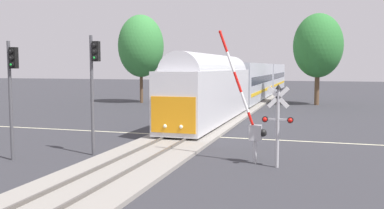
{
  "coord_description": "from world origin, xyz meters",
  "views": [
    {
      "loc": [
        8.07,
        -25.94,
        4.51
      ],
      "look_at": [
        0.12,
        0.61,
        2.0
      ],
      "focal_mm": 39.27,
      "sensor_mm": 36.0,
      "label": 1
    }
  ],
  "objects_px": {
    "crossing_signal_mast": "(278,117)",
    "traffic_signal_near_left": "(12,81)",
    "traffic_signal_median": "(94,76)",
    "elm_centre_background": "(318,46)",
    "crossing_gate_near": "(252,121)",
    "pine_left_background": "(141,46)",
    "commuter_train": "(252,80)"
  },
  "relations": [
    {
      "from": "crossing_gate_near",
      "to": "traffic_signal_median",
      "type": "relative_size",
      "value": 1.02
    },
    {
      "from": "traffic_signal_median",
      "to": "elm_centre_background",
      "type": "relative_size",
      "value": 0.57
    },
    {
      "from": "elm_centre_background",
      "to": "crossing_gate_near",
      "type": "bearing_deg",
      "value": -95.05
    },
    {
      "from": "crossing_signal_mast",
      "to": "elm_centre_background",
      "type": "distance_m",
      "value": 33.06
    },
    {
      "from": "crossing_gate_near",
      "to": "pine_left_background",
      "type": "distance_m",
      "value": 34.36
    },
    {
      "from": "commuter_train",
      "to": "traffic_signal_median",
      "type": "relative_size",
      "value": 10.85
    },
    {
      "from": "traffic_signal_median",
      "to": "traffic_signal_near_left",
      "type": "xyz_separation_m",
      "value": [
        -3.17,
        -2.12,
        -0.22
      ]
    },
    {
      "from": "pine_left_background",
      "to": "elm_centre_background",
      "type": "bearing_deg",
      "value": 9.0
    },
    {
      "from": "commuter_train",
      "to": "elm_centre_background",
      "type": "distance_m",
      "value": 9.38
    },
    {
      "from": "commuter_train",
      "to": "pine_left_background",
      "type": "xyz_separation_m",
      "value": [
        -12.91,
        -5.76,
        4.29
      ]
    },
    {
      "from": "crossing_signal_mast",
      "to": "pine_left_background",
      "type": "xyz_separation_m",
      "value": [
        -19.33,
        29.38,
        4.74
      ]
    },
    {
      "from": "elm_centre_background",
      "to": "traffic_signal_near_left",
      "type": "bearing_deg",
      "value": -111.73
    },
    {
      "from": "traffic_signal_median",
      "to": "pine_left_background",
      "type": "distance_m",
      "value": 31.25
    },
    {
      "from": "commuter_train",
      "to": "pine_left_background",
      "type": "height_order",
      "value": "pine_left_background"
    },
    {
      "from": "traffic_signal_near_left",
      "to": "crossing_gate_near",
      "type": "bearing_deg",
      "value": 13.89
    },
    {
      "from": "crossing_signal_mast",
      "to": "traffic_signal_near_left",
      "type": "distance_m",
      "value": 12.55
    },
    {
      "from": "commuter_train",
      "to": "crossing_gate_near",
      "type": "height_order",
      "value": "crossing_gate_near"
    },
    {
      "from": "commuter_train",
      "to": "elm_centre_background",
      "type": "xyz_separation_m",
      "value": [
        8.02,
        -2.44,
        4.19
      ]
    },
    {
      "from": "traffic_signal_near_left",
      "to": "pine_left_background",
      "type": "bearing_deg",
      "value": 102.63
    },
    {
      "from": "crossing_signal_mast",
      "to": "traffic_signal_near_left",
      "type": "bearing_deg",
      "value": -170.18
    },
    {
      "from": "traffic_signal_median",
      "to": "elm_centre_background",
      "type": "xyz_separation_m",
      "value": [
        10.71,
        32.7,
        2.88
      ]
    },
    {
      "from": "pine_left_background",
      "to": "elm_centre_background",
      "type": "xyz_separation_m",
      "value": [
        20.93,
        3.31,
        -0.1
      ]
    },
    {
      "from": "commuter_train",
      "to": "crossing_signal_mast",
      "type": "xyz_separation_m",
      "value": [
        6.42,
        -35.13,
        -0.45
      ]
    },
    {
      "from": "pine_left_background",
      "to": "elm_centre_background",
      "type": "distance_m",
      "value": 21.19
    },
    {
      "from": "commuter_train",
      "to": "traffic_signal_near_left",
      "type": "height_order",
      "value": "traffic_signal_near_left"
    },
    {
      "from": "commuter_train",
      "to": "elm_centre_background",
      "type": "relative_size",
      "value": 6.17
    },
    {
      "from": "pine_left_background",
      "to": "crossing_gate_near",
      "type": "bearing_deg",
      "value": -57.83
    },
    {
      "from": "crossing_gate_near",
      "to": "elm_centre_background",
      "type": "height_order",
      "value": "elm_centre_background"
    },
    {
      "from": "crossing_gate_near",
      "to": "traffic_signal_median",
      "type": "bearing_deg",
      "value": -175.55
    },
    {
      "from": "crossing_signal_mast",
      "to": "crossing_gate_near",
      "type": "bearing_deg",
      "value": 153.87
    },
    {
      "from": "crossing_gate_near",
      "to": "traffic_signal_median",
      "type": "distance_m",
      "value": 8.16
    },
    {
      "from": "crossing_signal_mast",
      "to": "traffic_signal_near_left",
      "type": "height_order",
      "value": "traffic_signal_near_left"
    }
  ]
}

